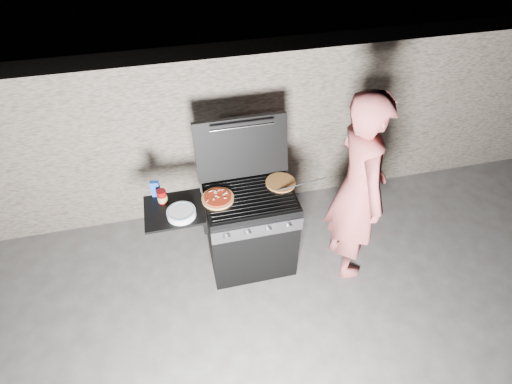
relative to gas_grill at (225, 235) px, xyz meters
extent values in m
plane|color=#48433E|center=(0.25, 0.00, -0.46)|extent=(50.00, 50.00, 0.00)
cube|color=gray|center=(0.25, 1.05, 0.44)|extent=(8.00, 0.35, 1.80)
cylinder|color=#C88739|center=(0.56, 0.11, 0.46)|extent=(0.35, 0.35, 0.01)
cylinder|color=maroon|center=(-0.50, 0.11, 0.51)|extent=(0.10, 0.10, 0.13)
cube|color=blue|center=(-0.55, 0.21, 0.53)|extent=(0.08, 0.05, 0.16)
cylinder|color=white|center=(-0.36, -0.09, 0.47)|extent=(0.28, 0.28, 0.06)
imported|color=#BE5655|center=(1.17, -0.19, 0.51)|extent=(0.47, 0.71, 1.93)
cylinder|color=black|center=(0.70, 0.00, 0.50)|extent=(0.48, 0.03, 0.10)
camera|label=1|loc=(-0.28, -2.50, 2.85)|focal=28.00mm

